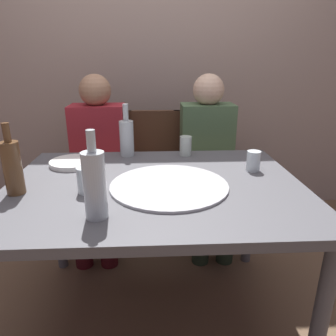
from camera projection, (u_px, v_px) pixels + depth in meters
ground_plane at (157, 313)px, 1.64m from camera, size 8.00×8.00×0.00m
back_wall at (152, 53)px, 2.48m from camera, size 6.00×0.10×2.60m
dining_table at (155, 199)px, 1.42m from camera, size 1.31×0.98×0.74m
pizza_tray at (169, 185)px, 1.35m from camera, size 0.51×0.51×0.01m
wine_bottle at (12, 167)px, 1.25m from camera, size 0.07×0.07×0.29m
beer_bottle at (95, 184)px, 1.05m from camera, size 0.08×0.08×0.31m
water_bottle at (127, 137)px, 1.74m from camera, size 0.08×0.08×0.29m
tumbler_near at (87, 180)px, 1.28m from camera, size 0.08×0.08×0.11m
tumbler_far at (186, 146)px, 1.77m from camera, size 0.07×0.07×0.11m
wine_glass at (253, 161)px, 1.53m from camera, size 0.07×0.07×0.10m
plate_stack at (73, 162)px, 1.62m from camera, size 0.24×0.24×0.02m
chair_left at (102, 166)px, 2.29m from camera, size 0.44×0.44×0.90m
chair_middle at (160, 166)px, 2.31m from camera, size 0.44×0.44×0.90m
chair_right at (204, 165)px, 2.32m from camera, size 0.44×0.44×0.90m
guest_in_sweater at (98, 156)px, 2.10m from camera, size 0.36×0.56×1.17m
guest_in_beanie at (208, 154)px, 2.14m from camera, size 0.36×0.56×1.17m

